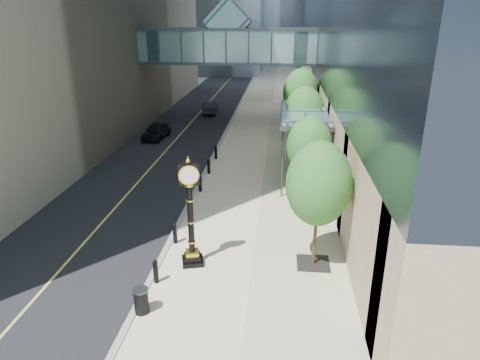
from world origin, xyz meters
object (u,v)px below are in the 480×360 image
trash_bin (141,301)px  pedestrian (323,188)px  car_near (156,131)px  street_clock (191,220)px  car_far (210,107)px

trash_bin → pedestrian: bearing=55.1°
trash_bin → pedestrian: 12.58m
pedestrian → car_near: 18.54m
street_clock → car_far: street_clock is taller
street_clock → pedestrian: street_clock is taller
pedestrian → car_far: size_ratio=0.47×
street_clock → trash_bin: bearing=-123.6°
street_clock → car_near: bearing=95.0°
trash_bin → pedestrian: pedestrian is taller
car_near → pedestrian: bearing=-38.4°
pedestrian → street_clock: bearing=38.6°
street_clock → car_far: bearing=82.9°
car_far → trash_bin: bearing=90.3°
trash_bin → car_far: (-3.07, 34.16, 0.18)m
pedestrian → car_near: bearing=-54.5°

